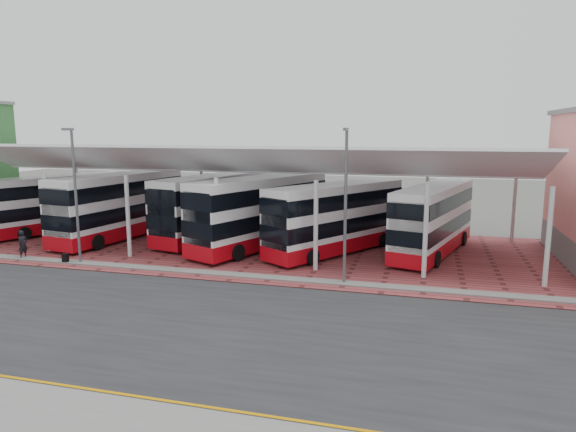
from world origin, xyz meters
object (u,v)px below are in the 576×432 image
(bus_4, at_px, (336,219))
(bus_1, at_px, (120,206))
(pedestrian, at_px, (23,244))
(bus_2, at_px, (214,207))
(bus_5, at_px, (433,220))
(bus_3, at_px, (261,213))
(bus_0, at_px, (59,204))

(bus_4, bearing_deg, bus_1, -149.44)
(bus_1, bearing_deg, pedestrian, -99.38)
(bus_2, xyz_separation_m, bus_4, (9.44, -2.12, -0.08))
(bus_1, relative_size, bus_4, 1.12)
(bus_2, relative_size, bus_5, 1.06)
(bus_3, distance_m, pedestrian, 15.00)
(bus_0, bearing_deg, pedestrian, -40.97)
(bus_3, relative_size, bus_5, 1.08)
(bus_3, distance_m, bus_5, 11.34)
(bus_0, relative_size, bus_1, 0.90)
(bus_1, height_order, pedestrian, bus_1)
(bus_0, height_order, bus_5, bus_5)
(bus_4, xyz_separation_m, pedestrian, (-18.46, -6.69, -1.34))
(bus_3, bearing_deg, bus_2, 177.17)
(bus_2, xyz_separation_m, bus_5, (15.53, -0.71, -0.13))
(bus_1, relative_size, bus_3, 1.01)
(bus_2, bearing_deg, bus_4, 0.70)
(bus_0, xyz_separation_m, bus_1, (6.10, -1.10, 0.19))
(bus_4, bearing_deg, bus_3, -149.41)
(bus_2, xyz_separation_m, bus_3, (4.27, -2.03, 0.07))
(bus_3, relative_size, pedestrian, 6.63)
(bus_0, bearing_deg, bus_2, 27.47)
(bus_2, bearing_deg, bus_1, -151.30)
(bus_1, xyz_separation_m, bus_4, (16.10, -0.29, -0.14))
(bus_5, bearing_deg, bus_3, -157.27)
(bus_0, height_order, bus_4, bus_4)
(bus_2, relative_size, bus_4, 1.09)
(bus_1, height_order, bus_4, bus_1)
(bus_2, height_order, bus_5, bus_2)
(bus_0, relative_size, bus_5, 0.98)
(bus_0, relative_size, bus_3, 0.91)
(bus_5, height_order, pedestrian, bus_5)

